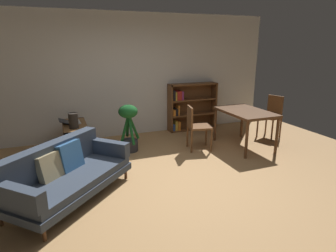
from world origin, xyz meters
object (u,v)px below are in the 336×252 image
desk_speaker (73,121)px  fabric_couch (65,173)px  dining_table (245,115)px  media_console (76,139)px  bookshelf (189,107)px  open_laptop (71,122)px  dining_chair_far (196,125)px  dining_chair_near (272,114)px  potted_floor_plant (129,126)px

desk_speaker → fabric_couch: bearing=-99.1°
fabric_couch → dining_table: (3.47, 0.84, 0.30)m
media_console → bookshelf: bookshelf is taller
media_console → dining_table: dining_table is taller
open_laptop → desk_speaker: bearing=-85.4°
open_laptop → dining_chair_far: bearing=-18.7°
fabric_couch → dining_chair_near: bearing=14.9°
dining_chair_far → desk_speaker: bearing=170.0°
potted_floor_plant → fabric_couch: bearing=-130.4°
fabric_couch → dining_chair_far: (2.49, 1.05, 0.13)m
potted_floor_plant → dining_chair_near: (3.22, -0.27, 0.02)m
fabric_couch → dining_table: 3.58m
open_laptop → potted_floor_plant: size_ratio=0.43×
open_laptop → desk_speaker: desk_speaker is taller
fabric_couch → open_laptop: bearing=83.7°
open_laptop → potted_floor_plant: (1.03, -0.37, -0.09)m
media_console → bookshelf: (2.72, 0.71, 0.29)m
bookshelf → dining_table: bearing=-72.3°
open_laptop → bookshelf: bearing=11.6°
media_console → dining_table: bearing=-14.8°
dining_table → dining_chair_near: size_ratio=1.31×
media_console → potted_floor_plant: size_ratio=1.13×
media_console → dining_chair_far: bearing=-15.9°
fabric_couch → dining_chair_near: 4.61m
dining_table → desk_speaker: bearing=169.3°
media_console → dining_chair_near: dining_chair_near is taller
dining_chair_near → bookshelf: (-1.48, 1.20, 0.04)m
bookshelf → open_laptop: bearing=-168.4°
open_laptop → desk_speaker: (0.03, -0.38, 0.11)m
fabric_couch → bookshelf: bearing=38.8°
dining_table → bookshelf: bookshelf is taller
desk_speaker → potted_floor_plant: size_ratio=0.30×
dining_chair_near → dining_chair_far: bearing=-176.0°
media_console → dining_table: (3.21, -0.85, 0.39)m
media_console → fabric_couch: bearing=-98.8°
open_laptop → desk_speaker: size_ratio=1.46×
fabric_couch → dining_chair_near: size_ratio=1.98×
potted_floor_plant → dining_chair_far: potted_floor_plant is taller
dining_table → open_laptop: bearing=163.2°
dining_chair_near → dining_table: bearing=-160.4°
desk_speaker → bookshelf: bookshelf is taller
fabric_couch → media_console: bearing=81.2°
dining_table → dining_chair_near: bearing=19.6°
media_console → dining_table: size_ratio=0.86×
media_console → open_laptop: size_ratio=2.61×
dining_table → dining_chair_near: dining_chair_near is taller
dining_table → dining_chair_far: dining_chair_far is taller
desk_speaker → dining_table: (3.24, -0.61, -0.04)m
dining_chair_far → bookshelf: bookshelf is taller
potted_floor_plant → dining_chair_near: 3.23m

